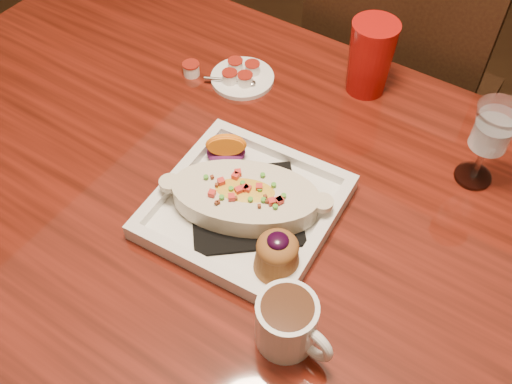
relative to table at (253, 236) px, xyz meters
The scene contains 9 objects.
floor 0.65m from the table, ahead, with size 7.00×7.00×0.00m, color #311E10.
table is the anchor object (origin of this frame).
chair_far 0.65m from the table, 90.00° to the left, with size 0.42×0.42×0.93m.
plate 0.13m from the table, 70.68° to the right, with size 0.28×0.28×0.08m.
coffee_mug 0.28m from the table, 45.42° to the right, with size 0.11×0.08×0.09m.
goblet 0.42m from the table, 41.43° to the left, with size 0.07×0.07×0.15m.
saucer 0.32m from the table, 128.14° to the left, with size 0.12×0.12×0.08m.
creamer_loose 0.36m from the table, 144.32° to the left, with size 0.03×0.03×0.03m.
red_tumbler 0.39m from the table, 85.87° to the left, with size 0.09×0.09×0.14m, color #AA0F0C.
Camera 1 is at (0.32, -0.47, 1.47)m, focal length 40.00 mm.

